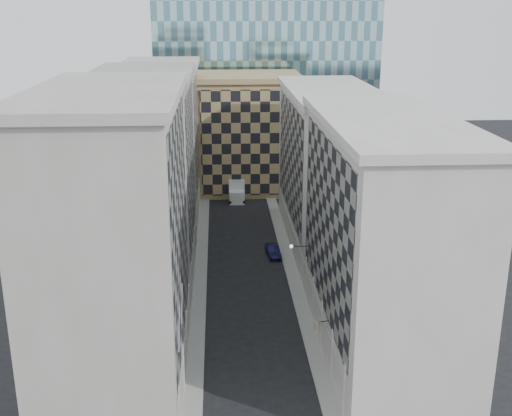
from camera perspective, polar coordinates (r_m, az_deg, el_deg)
name	(u,v)px	position (r m, az deg, el deg)	size (l,w,h in m)	color
sidewalk_west	(200,280)	(72.15, -4.99, -6.41)	(1.50, 100.00, 0.15)	gray
sidewalk_east	(294,278)	(72.58, 3.37, -6.22)	(1.50, 100.00, 0.15)	gray
bldg_left_a	(117,243)	(50.69, -12.23, -3.07)	(10.80, 22.80, 23.70)	#A19B91
bldg_left_b	(147,177)	(71.65, -9.69, 2.78)	(10.80, 22.80, 22.70)	gray
bldg_left_c	(163,141)	(93.10, -8.29, 5.95)	(10.80, 22.80, 21.70)	#A19B91
bldg_right_a	(381,238)	(56.07, 11.07, -2.59)	(10.80, 26.80, 20.70)	#BCB5AC
bldg_right_b	(329,167)	(81.48, 6.46, 3.65)	(10.80, 28.80, 19.70)	#BCB5AC
tan_block	(248,132)	(105.79, -0.69, 6.77)	(16.80, 14.80, 18.80)	#9E8154
church_tower	(233,19)	(117.94, -2.09, 16.45)	(7.20, 7.20, 51.50)	#322B27
flagpoles_left	(180,316)	(47.12, -6.74, -9.50)	(0.10, 6.33, 2.33)	gray
bracket_lamp	(293,246)	(64.63, 3.31, -3.42)	(1.98, 0.36, 0.36)	black
box_truck	(237,190)	(101.07, -1.74, 1.58)	(2.49, 6.05, 3.32)	white
dark_car	(273,251)	(78.51, 1.52, -3.83)	(1.42, 4.08, 1.35)	#0E0F33
shop_sign	(316,326)	(54.53, 5.40, -10.41)	(1.26, 0.78, 0.87)	black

